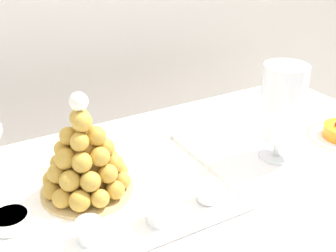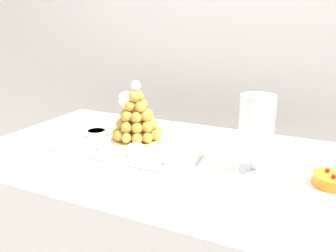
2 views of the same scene
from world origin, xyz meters
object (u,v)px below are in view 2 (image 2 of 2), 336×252
Objects in this scene: dessert_cup_mid_right at (170,157)px; wine_glass at (126,100)px; serving_tray at (135,145)px; fruit_tart_plate at (333,183)px; macaron_goblet at (256,126)px; creme_brulee_ramekin at (96,133)px; dessert_cup_centre at (136,152)px; dessert_cup_mid_left at (104,145)px; dessert_cup_left at (71,140)px; croquembouche at (137,119)px.

wine_glass is at bearing 137.95° from dessert_cup_mid_right.
fruit_tart_plate reaches higher than serving_tray.
dessert_cup_mid_right is 0.20× the size of macaron_goblet.
macaron_goblet is (0.70, -0.05, 0.14)m from creme_brulee_ramekin.
macaron_goblet reaches higher than dessert_cup_centre.
dessert_cup_mid_left is 0.59× the size of creme_brulee_ramekin.
macaron_goblet is at bearing 7.35° from dessert_cup_mid_left.
dessert_cup_mid_right is at bearing 1.05° from dessert_cup_left.
dessert_cup_left is (-0.21, -0.18, -0.07)m from croquembouche.
wine_glass reaches higher than dessert_cup_centre.
croquembouche reaches higher than fruit_tart_plate.
dessert_cup_mid_left is 0.23× the size of fruit_tart_plate.
wine_glass is (-0.20, 0.26, 0.12)m from serving_tray.
macaron_goblet is at bearing -10.15° from croquembouche.
macaron_goblet is (0.72, 0.09, 0.13)m from dessert_cup_left.
croquembouche is at bearing 171.68° from fruit_tart_plate.
serving_tray is 0.75m from fruit_tart_plate.
dessert_cup_mid_left is at bearing 5.07° from dessert_cup_left.
creme_brulee_ramekin is (-0.21, 0.02, 0.02)m from serving_tray.
fruit_tart_plate is (0.82, 0.05, -0.02)m from dessert_cup_mid_left.
dessert_cup_centre is (0.10, -0.18, -0.07)m from croquembouche.
macaron_goblet reaches higher than fruit_tart_plate.
fruit_tart_plate is (0.25, -0.02, -0.15)m from macaron_goblet.
serving_tray is 7.08× the size of creme_brulee_ramekin.
dessert_cup_centre is at bearing -173.88° from fruit_tart_plate.
dessert_cup_centre is 0.44m from macaron_goblet.
creme_brulee_ramekin is (-0.29, 0.14, -0.01)m from dessert_cup_centre.
serving_tray is at bearing 28.50° from dessert_cup_left.
dessert_cup_mid_right is (0.14, 0.01, -0.00)m from dessert_cup_centre.
serving_tray is at bearing 175.69° from fruit_tart_plate.
fruit_tart_plate is 1.28× the size of wine_glass.
dessert_cup_mid_left is at bearing -108.64° from croquembouche.
fruit_tart_plate is 1.01m from wine_glass.
dessert_cup_mid_left is 0.83× the size of dessert_cup_centre.
creme_brulee_ramekin is 0.50× the size of wine_glass.
dessert_cup_mid_left is (-0.08, -0.11, 0.03)m from serving_tray.
macaron_goblet is 1.24× the size of fruit_tart_plate.
dessert_cup_centre is at bearing -6.52° from dessert_cup_mid_left.
dessert_cup_mid_right is at bearing -42.05° from wine_glass.
dessert_cup_left is at bearing -98.14° from creme_brulee_ramekin.
dessert_cup_mid_right is at bearing -164.23° from macaron_goblet.
fruit_tart_plate is at bearing 6.12° from dessert_cup_centre.
croquembouche is 4.25× the size of dessert_cup_centre.
macaron_goblet is (0.57, 0.07, 0.13)m from dessert_cup_mid_left.
dessert_cup_mid_right is at bearing -28.17° from serving_tray.
dessert_cup_mid_right and fruit_tart_plate have the same top height.
serving_tray is at bearing 175.79° from macaron_goblet.
macaron_goblet reaches higher than serving_tray.
fruit_tart_plate is at bearing -4.39° from creme_brulee_ramekin.
dessert_cup_left is 0.26× the size of fruit_tart_plate.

